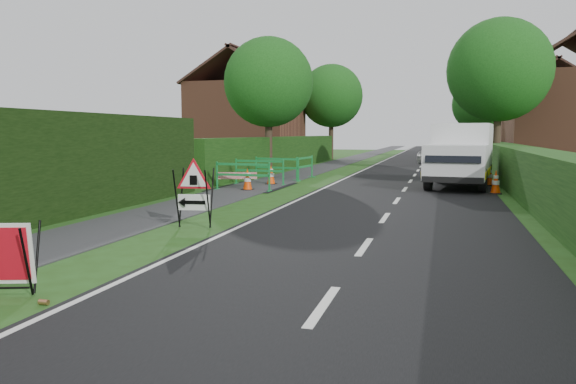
{
  "coord_description": "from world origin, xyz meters",
  "views": [
    {
      "loc": [
        3.79,
        -8.68,
        2.0
      ],
      "look_at": [
        0.79,
        2.16,
        0.82
      ],
      "focal_mm": 35.0,
      "sensor_mm": 36.0,
      "label": 1
    }
  ],
  "objects": [
    {
      "name": "ground",
      "position": [
        0.0,
        0.0,
        0.0
      ],
      "size": [
        120.0,
        120.0,
        0.0
      ],
      "primitive_type": "plane",
      "color": "#244814",
      "rests_on": "ground"
    },
    {
      "name": "road_surface",
      "position": [
        2.5,
        35.0,
        0.0
      ],
      "size": [
        6.0,
        90.0,
        0.02
      ],
      "primitive_type": "cube",
      "color": "black",
      "rests_on": "ground"
    },
    {
      "name": "footpath",
      "position": [
        -3.0,
        35.0,
        0.01
      ],
      "size": [
        2.0,
        90.0,
        0.02
      ],
      "primitive_type": "cube",
      "color": "#2D2D30",
      "rests_on": "ground"
    },
    {
      "name": "hedge_west_far",
      "position": [
        -5.0,
        22.0,
        0.0
      ],
      "size": [
        1.0,
        24.0,
        1.8
      ],
      "primitive_type": "cube",
      "color": "#14380F",
      "rests_on": "ground"
    },
    {
      "name": "hedge_east",
      "position": [
        6.5,
        16.0,
        0.0
      ],
      "size": [
        1.2,
        50.0,
        1.5
      ],
      "primitive_type": "cube",
      "color": "#14380F",
      "rests_on": "ground"
    },
    {
      "name": "house_west",
      "position": [
        -10.0,
        30.0,
        2.9
      ],
      "size": [
        7.5,
        7.4,
        7.88
      ],
      "color": "brown",
      "rests_on": "ground"
    },
    {
      "name": "house_east_a",
      "position": [
        11.0,
        28.0,
        2.9
      ],
      "size": [
        7.5,
        7.4,
        7.88
      ],
      "color": "brown",
      "rests_on": "ground"
    },
    {
      "name": "house_east_b",
      "position": [
        12.0,
        42.0,
        2.9
      ],
      "size": [
        7.5,
        7.4,
        7.88
      ],
      "color": "brown",
      "rests_on": "ground"
    },
    {
      "name": "tree_nw",
      "position": [
        -4.6,
        18.0,
        4.48
      ],
      "size": [
        4.4,
        4.4,
        6.7
      ],
      "color": "#2D2116",
      "rests_on": "ground"
    },
    {
      "name": "tree_ne",
      "position": [
        6.4,
        22.0,
        5.17
      ],
      "size": [
        5.2,
        5.2,
        7.79
      ],
      "color": "#2D2116",
      "rests_on": "ground"
    },
    {
      "name": "tree_fw",
      "position": [
        -4.6,
        34.0,
        4.83
      ],
      "size": [
        4.8,
        4.8,
        7.24
      ],
      "color": "#2D2116",
      "rests_on": "ground"
    },
    {
      "name": "tree_fe",
      "position": [
        6.4,
        38.0,
        4.22
      ],
      "size": [
        4.2,
        4.2,
        6.33
      ],
      "color": "#2D2116",
      "rests_on": "ground"
    },
    {
      "name": "triangle_sign",
      "position": [
        -1.26,
        2.03,
        0.86
      ],
      "size": [
        0.95,
        0.95,
        1.24
      ],
      "rotation": [
        0.0,
        0.0,
        0.13
      ],
      "color": "black",
      "rests_on": "ground"
    },
    {
      "name": "works_van",
      "position": [
        4.41,
        13.08,
        1.25
      ],
      "size": [
        2.62,
        5.37,
        2.36
      ],
      "rotation": [
        0.0,
        0.0,
        -0.12
      ],
      "color": "silver",
      "rests_on": "ground"
    },
    {
      "name": "traffic_cone_0",
      "position": [
        5.48,
        10.94,
        0.39
      ],
      "size": [
        0.38,
        0.38,
        0.79
      ],
      "color": "black",
      "rests_on": "ground"
    },
    {
      "name": "traffic_cone_1",
      "position": [
        5.5,
        13.92,
        0.39
      ],
      "size": [
        0.38,
        0.38,
        0.79
      ],
      "color": "black",
      "rests_on": "ground"
    },
    {
      "name": "traffic_cone_2",
      "position": [
        5.18,
        15.95,
        0.39
      ],
      "size": [
        0.38,
        0.38,
        0.79
      ],
      "color": "black",
      "rests_on": "ground"
    },
    {
      "name": "traffic_cone_3",
      "position": [
        -2.82,
        9.86,
        0.39
      ],
      "size": [
        0.38,
        0.38,
        0.79
      ],
      "color": "black",
      "rests_on": "ground"
    },
    {
      "name": "traffic_cone_4",
      "position": [
        -2.69,
        12.2,
        0.39
      ],
      "size": [
        0.38,
        0.38,
        0.79
      ],
      "color": "black",
      "rests_on": "ground"
    },
    {
      "name": "ped_barrier_0",
      "position": [
        -2.94,
        9.7,
        0.63
      ],
      "size": [
        2.08,
        0.51,
        1.0
      ],
      "rotation": [
        0.0,
        0.0,
        -0.08
      ],
      "color": "#178339",
      "rests_on": "ground"
    },
    {
      "name": "ped_barrier_1",
      "position": [
        -3.1,
        12.01,
        0.63
      ],
      "size": [
        2.08,
        0.54,
        1.0
      ],
      "rotation": [
        0.0,
        0.0,
        -0.09
      ],
      "color": "#178339",
      "rests_on": "ground"
    },
    {
      "name": "ped_barrier_2",
      "position": [
        -2.98,
        13.98,
        0.63
      ],
      "size": [
        2.09,
        0.73,
        1.0
      ],
      "rotation": [
        0.0,
        0.0,
        -0.19
      ],
      "color": "#178339",
      "rests_on": "ground"
    },
    {
      "name": "ped_barrier_3",
      "position": [
        -2.05,
        15.13,
        0.63
      ],
      "size": [
        0.54,
        2.08,
        1.0
      ],
      "rotation": [
        0.0,
        0.0,
        1.48
      ],
      "color": "#178339",
      "rests_on": "ground"
    },
    {
      "name": "redwhite_plank",
      "position": [
        -3.51,
        10.59,
        0.0
      ],
      "size": [
        1.45,
        0.48,
        0.25
      ],
      "primitive_type": "cube",
      "rotation": [
        0.0,
        0.0,
        0.3
      ],
      "color": "red",
      "rests_on": "ground"
    },
    {
      "name": "litter_can",
      "position": [
        -0.67,
        -3.29,
        0.0
      ],
      "size": [
        0.12,
        0.07,
        0.07
      ],
      "primitive_type": "cylinder",
      "rotation": [
        0.0,
        1.57,
        0.0
      ],
      "color": "#BF7F4C",
      "rests_on": "ground"
    },
    {
      "name": "hatchback_car",
      "position": [
        3.1,
        27.88,
        0.56
      ],
      "size": [
        2.23,
        3.56,
        1.13
      ],
      "primitive_type": "imported",
      "rotation": [
        0.0,
        0.0,
        0.29
      ],
      "color": "silver",
      "rests_on": "ground"
    }
  ]
}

